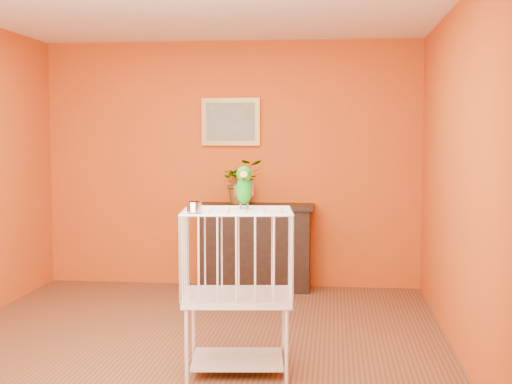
# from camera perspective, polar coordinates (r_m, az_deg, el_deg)

# --- Properties ---
(ground) EXTENTS (4.50, 4.50, 0.00)m
(ground) POSITION_cam_1_polar(r_m,az_deg,el_deg) (5.61, -5.33, -12.11)
(ground) COLOR brown
(ground) RESTS_ON ground
(room_shell) EXTENTS (4.50, 4.50, 4.50)m
(room_shell) POSITION_cam_1_polar(r_m,az_deg,el_deg) (5.37, -5.46, 4.29)
(room_shell) COLOR #D24913
(room_shell) RESTS_ON ground
(console_cabinet) EXTENTS (1.20, 0.43, 0.89)m
(console_cabinet) POSITION_cam_1_polar(r_m,az_deg,el_deg) (7.44, -0.04, -4.41)
(console_cabinet) COLOR black
(console_cabinet) RESTS_ON ground
(potted_plant) EXTENTS (0.56, 0.59, 0.36)m
(potted_plant) POSITION_cam_1_polar(r_m,az_deg,el_deg) (7.35, -1.17, 0.40)
(potted_plant) COLOR #26722D
(potted_plant) RESTS_ON console_cabinet
(framed_picture) EXTENTS (0.62, 0.04, 0.50)m
(framed_picture) POSITION_cam_1_polar(r_m,az_deg,el_deg) (7.56, -2.04, 5.64)
(framed_picture) COLOR #A57F3B
(framed_picture) RESTS_ON room_shell
(birdcage) EXTENTS (0.77, 0.62, 1.11)m
(birdcage) POSITION_cam_1_polar(r_m,az_deg,el_deg) (4.84, -1.49, -7.74)
(birdcage) COLOR silver
(birdcage) RESTS_ON ground
(feed_cup) EXTENTS (0.10, 0.10, 0.07)m
(feed_cup) POSITION_cam_1_polar(r_m,az_deg,el_deg) (4.61, -4.97, -1.21)
(feed_cup) COLOR silver
(feed_cup) RESTS_ON birdcage
(parrot) EXTENTS (0.15, 0.27, 0.30)m
(parrot) POSITION_cam_1_polar(r_m,az_deg,el_deg) (4.83, -0.96, 0.40)
(parrot) COLOR #59544C
(parrot) RESTS_ON birdcage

